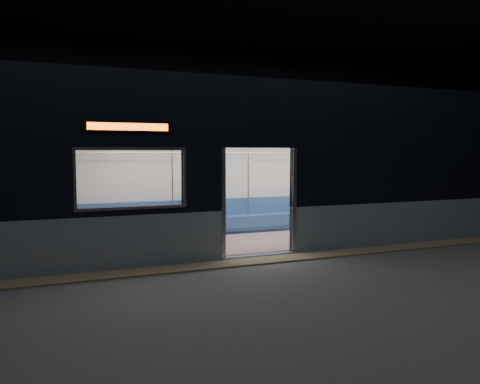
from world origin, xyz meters
TOP-DOWN VIEW (x-y plane):
  - station_floor at (0.00, 0.00)m, footprint 24.00×14.00m
  - station_envelope at (0.00, 0.00)m, footprint 24.00×14.00m
  - tactile_strip at (0.00, 0.55)m, footprint 22.80×0.50m
  - metro_car at (-0.00, 2.54)m, footprint 18.00×3.04m
  - passenger at (-0.44, 3.55)m, footprint 0.36×0.62m
  - handbag at (-0.48, 3.35)m, footprint 0.29×0.25m
  - transit_map at (3.32, 3.85)m, footprint 1.03×0.03m

SIDE VIEW (x-z plane):
  - station_floor at x=0.00m, z-range -0.01..0.00m
  - tactile_strip at x=0.00m, z-range 0.00..0.03m
  - handbag at x=-0.48m, z-range 0.59..0.73m
  - passenger at x=-0.44m, z-range 0.12..1.40m
  - transit_map at x=3.32m, z-range 1.15..1.82m
  - metro_car at x=0.00m, z-range 0.17..3.52m
  - station_envelope at x=0.00m, z-range 1.16..6.16m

